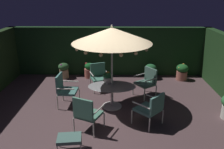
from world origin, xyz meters
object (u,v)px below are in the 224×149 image
at_px(patio_umbrella, 112,35).
at_px(ottoman_footrest, 69,139).
at_px(centerpiece_planter, 108,77).
at_px(potted_plant_back_center, 64,70).
at_px(patio_chair_northeast, 65,88).
at_px(patio_chair_southeast, 151,107).
at_px(patio_chair_east, 87,112).
at_px(patio_dining_table, 112,91).
at_px(patio_chair_south, 147,80).
at_px(potted_plant_right_far, 150,71).
at_px(potted_plant_back_left, 182,72).
at_px(patio_chair_north, 99,75).
at_px(potted_plant_right_near, 90,70).

bearing_deg(patio_umbrella, ottoman_footrest, -113.02).
distance_m(centerpiece_planter, ottoman_footrest, 2.52).
xyz_separation_m(centerpiece_planter, potted_plant_back_center, (-1.93, 2.37, -0.60)).
distance_m(patio_chair_northeast, patio_chair_southeast, 2.77).
xyz_separation_m(patio_chair_east, patio_chair_southeast, (1.68, 0.31, -0.02)).
bearing_deg(centerpiece_planter, patio_dining_table, -48.55).
bearing_deg(patio_chair_south, potted_plant_right_far, 77.53).
bearing_deg(centerpiece_planter, potted_plant_back_center, 129.11).
bearing_deg(potted_plant_back_center, patio_chair_northeast, -76.76).
xyz_separation_m(patio_umbrella, patio_chair_northeast, (-1.48, 0.08, -1.66)).
bearing_deg(patio_chair_northeast, potted_plant_back_left, 28.12).
distance_m(patio_dining_table, patio_chair_north, 1.48).
distance_m(patio_chair_south, ottoman_footrest, 3.71).
bearing_deg(ottoman_footrest, centerpiece_planter, 71.08).
xyz_separation_m(patio_dining_table, ottoman_footrest, (-0.92, -2.17, -0.20)).
xyz_separation_m(patio_umbrella, potted_plant_back_left, (2.83, 2.38, -1.92)).
relative_size(centerpiece_planter, potted_plant_right_far, 0.68).
height_order(potted_plant_right_far, potted_plant_back_center, potted_plant_back_center).
distance_m(patio_chair_north, patio_chair_northeast, 1.63).
height_order(centerpiece_planter, potted_plant_back_center, centerpiece_planter).
distance_m(patio_chair_east, potted_plant_back_center, 4.13).
bearing_deg(potted_plant_right_far, patio_umbrella, -121.78).
distance_m(patio_chair_east, ottoman_footrest, 0.89).
xyz_separation_m(patio_dining_table, patio_chair_south, (1.20, 0.87, 0.02)).
xyz_separation_m(patio_chair_southeast, potted_plant_back_center, (-3.11, 3.55, -0.18)).
bearing_deg(potted_plant_right_far, ottoman_footrest, -117.91).
xyz_separation_m(patio_chair_north, patio_chair_southeast, (1.57, -2.42, -0.01)).
bearing_deg(potted_plant_right_near, patio_umbrella, -69.13).
relative_size(patio_chair_northeast, patio_chair_east, 1.04).
xyz_separation_m(patio_dining_table, potted_plant_right_near, (-0.99, 2.59, -0.22)).
bearing_deg(centerpiece_planter, potted_plant_back_left, 37.08).
bearing_deg(patio_chair_northeast, potted_plant_right_near, 78.85).
xyz_separation_m(patio_dining_table, patio_chair_east, (-0.62, -1.35, 0.02)).
xyz_separation_m(potted_plant_right_far, potted_plant_back_center, (-3.62, -0.01, 0.03)).
xyz_separation_m(patio_chair_southeast, potted_plant_back_left, (1.77, 3.42, -0.19)).
xyz_separation_m(patio_chair_northeast, patio_chair_south, (2.68, 0.79, -0.05)).
xyz_separation_m(potted_plant_right_far, potted_plant_back_left, (1.27, -0.14, 0.03)).
height_order(patio_umbrella, patio_chair_southeast, patio_umbrella).
bearing_deg(potted_plant_back_center, patio_chair_southeast, -48.74).
distance_m(centerpiece_planter, potted_plant_back_left, 3.76).
relative_size(patio_chair_east, ottoman_footrest, 1.73).
bearing_deg(ottoman_footrest, patio_chair_south, 55.08).
relative_size(potted_plant_right_near, potted_plant_right_far, 1.03).
distance_m(ottoman_footrest, potted_plant_back_left, 5.89).
bearing_deg(ottoman_footrest, patio_dining_table, 66.98).
height_order(patio_chair_northeast, patio_chair_south, patio_chair_northeast).
distance_m(potted_plant_right_near, potted_plant_right_far, 2.55).
bearing_deg(potted_plant_right_near, patio_chair_northeast, -101.15).
distance_m(patio_dining_table, patio_chair_southeast, 1.48).
height_order(patio_dining_table, patio_chair_southeast, patio_chair_southeast).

